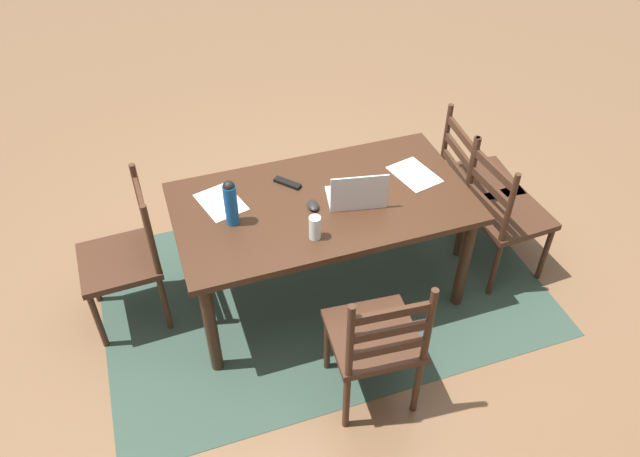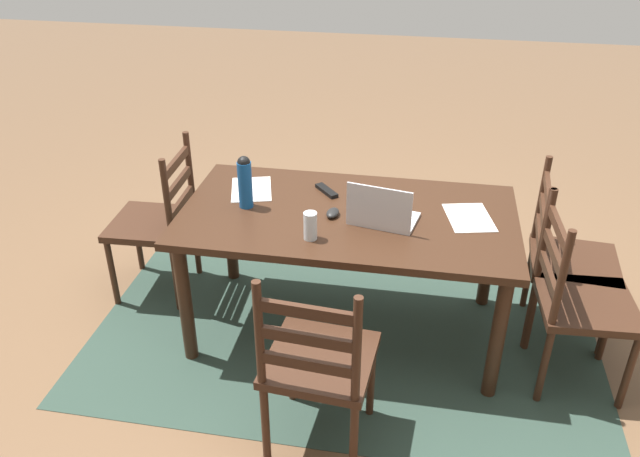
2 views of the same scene
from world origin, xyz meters
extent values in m
plane|color=brown|center=(0.00, 0.00, 0.00)|extent=(14.00, 14.00, 0.00)
cube|color=#2D4238|center=(0.00, 0.00, 0.00)|extent=(2.73, 1.75, 0.01)
cube|color=#382114|center=(0.00, 0.00, 0.71)|extent=(1.69, 0.92, 0.04)
cylinder|color=#382114|center=(-0.76, -0.38, 0.35)|extent=(0.07, 0.07, 0.69)
cylinder|color=#382114|center=(0.76, -0.38, 0.35)|extent=(0.07, 0.07, 0.69)
cylinder|color=#382114|center=(-0.76, 0.38, 0.35)|extent=(0.07, 0.07, 0.69)
cylinder|color=#382114|center=(0.76, 0.38, 0.35)|extent=(0.07, 0.07, 0.69)
cube|color=#3D2316|center=(-1.17, -0.18, 0.45)|extent=(0.47, 0.47, 0.04)
cylinder|color=#3D2316|center=(-1.38, -0.36, 0.21)|extent=(0.04, 0.04, 0.43)
cylinder|color=#3D2316|center=(-1.35, 0.02, 0.21)|extent=(0.04, 0.04, 0.43)
cylinder|color=#3D2316|center=(-1.00, -0.39, 0.21)|extent=(0.04, 0.04, 0.43)
cylinder|color=#3D2316|center=(-0.97, -0.01, 0.21)|extent=(0.04, 0.04, 0.43)
cylinder|color=#3D2316|center=(-0.99, -0.39, 0.70)|extent=(0.04, 0.04, 0.50)
cylinder|color=#3D2316|center=(-0.96, -0.01, 0.70)|extent=(0.04, 0.04, 0.50)
cube|color=#3D2316|center=(-0.98, -0.20, 0.60)|extent=(0.05, 0.36, 0.05)
cube|color=#3D2316|center=(-0.98, -0.20, 0.72)|extent=(0.05, 0.36, 0.05)
cube|color=#3D2316|center=(-0.98, -0.20, 0.85)|extent=(0.05, 0.36, 0.05)
cube|color=#3D2316|center=(-1.17, 0.18, 0.45)|extent=(0.46, 0.46, 0.04)
cylinder|color=#3D2316|center=(-1.35, -0.02, 0.21)|extent=(0.04, 0.04, 0.43)
cylinder|color=#3D2316|center=(-1.37, 0.36, 0.21)|extent=(0.04, 0.04, 0.43)
cylinder|color=#3D2316|center=(-0.97, 0.00, 0.21)|extent=(0.04, 0.04, 0.43)
cylinder|color=#3D2316|center=(-1.00, 0.38, 0.21)|extent=(0.04, 0.04, 0.43)
cylinder|color=#3D2316|center=(-0.96, 0.00, 0.70)|extent=(0.04, 0.04, 0.50)
cylinder|color=#3D2316|center=(-0.99, 0.38, 0.70)|extent=(0.04, 0.04, 0.50)
cube|color=#3D2316|center=(-0.97, 0.19, 0.60)|extent=(0.04, 0.36, 0.05)
cube|color=#3D2316|center=(-0.97, 0.19, 0.72)|extent=(0.04, 0.36, 0.05)
cube|color=#3D2316|center=(-0.97, 0.19, 0.85)|extent=(0.04, 0.36, 0.05)
cube|color=#3D2316|center=(0.00, 0.79, 0.45)|extent=(0.47, 0.47, 0.04)
cylinder|color=#3D2316|center=(0.17, 0.58, 0.21)|extent=(0.04, 0.04, 0.43)
cylinder|color=#3D2316|center=(-0.20, 0.61, 0.21)|extent=(0.04, 0.04, 0.43)
cylinder|color=#3D2316|center=(0.20, 0.96, 0.21)|extent=(0.04, 0.04, 0.43)
cylinder|color=#3D2316|center=(-0.17, 0.99, 0.21)|extent=(0.04, 0.04, 0.43)
cylinder|color=#3D2316|center=(0.21, 0.97, 0.70)|extent=(0.04, 0.04, 0.50)
cylinder|color=#3D2316|center=(-0.17, 1.00, 0.70)|extent=(0.04, 0.04, 0.50)
cube|color=#3D2316|center=(0.02, 0.99, 0.60)|extent=(0.36, 0.05, 0.05)
cube|color=#3D2316|center=(0.02, 0.99, 0.72)|extent=(0.36, 0.05, 0.05)
cube|color=#3D2316|center=(0.02, 0.99, 0.85)|extent=(0.36, 0.05, 0.05)
cube|color=#3D2316|center=(1.17, -0.18, 0.45)|extent=(0.46, 0.46, 0.04)
cylinder|color=#3D2316|center=(1.36, 0.01, 0.21)|extent=(0.04, 0.04, 0.43)
cylinder|color=#3D2316|center=(1.37, -0.37, 0.21)|extent=(0.04, 0.04, 0.43)
cylinder|color=#3D2316|center=(0.98, 0.00, 0.21)|extent=(0.04, 0.04, 0.43)
cylinder|color=#3D2316|center=(0.99, -0.38, 0.21)|extent=(0.04, 0.04, 0.43)
cylinder|color=#3D2316|center=(0.97, 0.00, 0.70)|extent=(0.04, 0.04, 0.50)
cylinder|color=#3D2316|center=(0.98, -0.38, 0.70)|extent=(0.04, 0.04, 0.50)
cube|color=#3D2316|center=(0.97, -0.19, 0.60)|extent=(0.04, 0.36, 0.05)
cube|color=#3D2316|center=(0.97, -0.19, 0.72)|extent=(0.04, 0.36, 0.05)
cube|color=#3D2316|center=(0.97, -0.19, 0.85)|extent=(0.04, 0.36, 0.05)
cube|color=silver|center=(-0.18, 0.04, 0.74)|extent=(0.36, 0.28, 0.02)
cube|color=silver|center=(-0.16, 0.14, 0.85)|extent=(0.32, 0.07, 0.21)
cube|color=#A5CCEA|center=(-0.16, 0.14, 0.85)|extent=(0.29, 0.06, 0.19)
cylinder|color=#145199|center=(0.52, 0.02, 0.85)|extent=(0.07, 0.07, 0.25)
sphere|color=black|center=(0.52, 0.02, 0.98)|extent=(0.07, 0.07, 0.07)
cylinder|color=silver|center=(0.14, 0.28, 0.80)|extent=(0.06, 0.06, 0.14)
ellipsoid|color=black|center=(0.07, 0.04, 0.75)|extent=(0.07, 0.11, 0.03)
cube|color=black|center=(0.15, -0.21, 0.74)|extent=(0.14, 0.16, 0.02)
cube|color=white|center=(0.55, -0.17, 0.73)|extent=(0.28, 0.34, 0.00)
cube|color=white|center=(-0.60, -0.06, 0.73)|extent=(0.27, 0.34, 0.00)
camera|label=1|loc=(0.90, 2.57, 2.93)|focal=34.54mm
camera|label=2|loc=(-0.36, 2.80, 2.27)|focal=35.79mm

